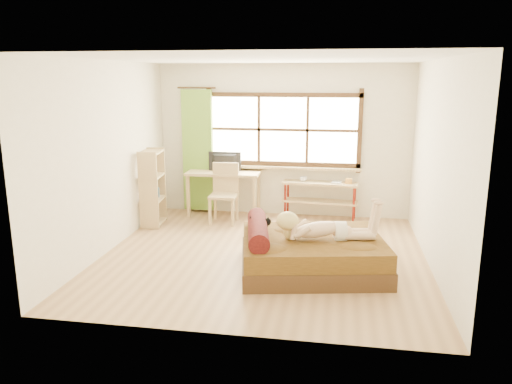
% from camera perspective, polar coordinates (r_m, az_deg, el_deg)
% --- Properties ---
extents(floor, '(4.50, 4.50, 0.00)m').
position_cam_1_polar(floor, '(7.12, 0.87, -7.27)').
color(floor, '#9E754C').
rests_on(floor, ground).
extents(ceiling, '(4.50, 4.50, 0.00)m').
position_cam_1_polar(ceiling, '(6.68, 0.96, 14.98)').
color(ceiling, white).
rests_on(ceiling, wall_back).
extents(wall_back, '(4.50, 0.00, 4.50)m').
position_cam_1_polar(wall_back, '(8.98, 3.11, 5.86)').
color(wall_back, silver).
rests_on(wall_back, floor).
extents(wall_front, '(4.50, 0.00, 4.50)m').
position_cam_1_polar(wall_front, '(4.61, -3.34, -1.13)').
color(wall_front, silver).
rests_on(wall_front, floor).
extents(wall_left, '(0.00, 4.50, 4.50)m').
position_cam_1_polar(wall_left, '(7.45, -16.50, 3.84)').
color(wall_left, silver).
rests_on(wall_left, floor).
extents(wall_right, '(0.00, 4.50, 4.50)m').
position_cam_1_polar(wall_right, '(6.81, 19.99, 2.76)').
color(wall_right, silver).
rests_on(wall_right, floor).
extents(window, '(2.80, 0.16, 1.46)m').
position_cam_1_polar(window, '(8.93, 3.10, 6.85)').
color(window, '#FFEDBF').
rests_on(window, wall_back).
extents(curtain, '(0.55, 0.10, 2.20)m').
position_cam_1_polar(curtain, '(9.20, -6.67, 4.70)').
color(curtain, olive).
rests_on(curtain, wall_back).
extents(bed, '(2.06, 1.77, 0.69)m').
position_cam_1_polar(bed, '(6.56, 6.05, -6.89)').
color(bed, '#361E10').
rests_on(bed, floor).
extents(woman, '(1.32, 0.60, 0.55)m').
position_cam_1_polar(woman, '(6.36, 7.88, -3.02)').
color(woman, '#D7AE8A').
rests_on(woman, bed).
extents(kitten, '(0.29, 0.16, 0.22)m').
position_cam_1_polar(kitten, '(6.63, 0.33, -3.70)').
color(kitten, black).
rests_on(kitten, bed).
extents(desk, '(1.31, 0.62, 0.81)m').
position_cam_1_polar(desk, '(8.97, -3.71, 1.67)').
color(desk, '#A6845A').
rests_on(desk, floor).
extents(monitor, '(0.59, 0.09, 0.34)m').
position_cam_1_polar(monitor, '(8.97, -3.67, 3.48)').
color(monitor, black).
rests_on(monitor, desk).
extents(chair, '(0.46, 0.46, 1.02)m').
position_cam_1_polar(chair, '(8.64, -3.61, 0.29)').
color(chair, '#A6845A').
rests_on(chair, floor).
extents(pipe_shelf, '(1.34, 0.44, 0.75)m').
position_cam_1_polar(pipe_shelf, '(8.90, 7.42, 0.03)').
color(pipe_shelf, '#A6845A').
rests_on(pipe_shelf, floor).
extents(cup, '(0.12, 0.12, 0.09)m').
position_cam_1_polar(cup, '(8.87, 5.44, 1.48)').
color(cup, gray).
rests_on(cup, pipe_shelf).
extents(book, '(0.19, 0.25, 0.02)m').
position_cam_1_polar(book, '(8.86, 8.66, 1.14)').
color(book, gray).
rests_on(book, pipe_shelf).
extents(bookshelf, '(0.37, 0.59, 1.28)m').
position_cam_1_polar(bookshelf, '(8.58, -11.74, 0.52)').
color(bookshelf, '#A6845A').
rests_on(bookshelf, floor).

